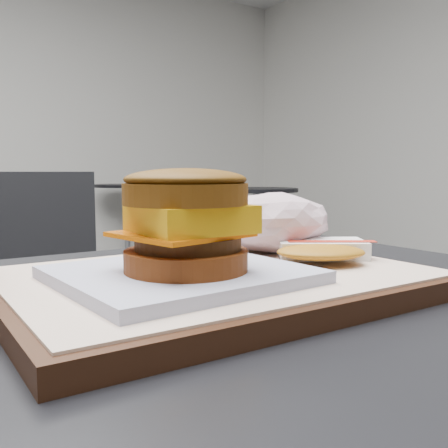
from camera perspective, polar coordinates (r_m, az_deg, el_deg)
serving_tray at (r=0.46m, az=-0.92°, el=-6.57°), size 0.38×0.28×0.02m
breakfast_sandwich at (r=0.40m, az=-4.50°, el=-1.16°), size 0.20×0.18×0.09m
hash_brown at (r=0.52m, az=11.03°, el=-2.94°), size 0.14×0.13×0.02m
crumpled_wrapper at (r=0.57m, az=5.11°, el=0.25°), size 0.15×0.12×0.07m
neighbor_chair at (r=2.09m, az=-22.94°, el=-4.67°), size 0.61×0.43×0.88m
bg_table_near at (r=4.00m, az=3.73°, el=1.44°), size 0.66×0.66×0.75m
bg_table_far at (r=5.28m, az=-11.08°, el=2.44°), size 0.66×0.66×0.75m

